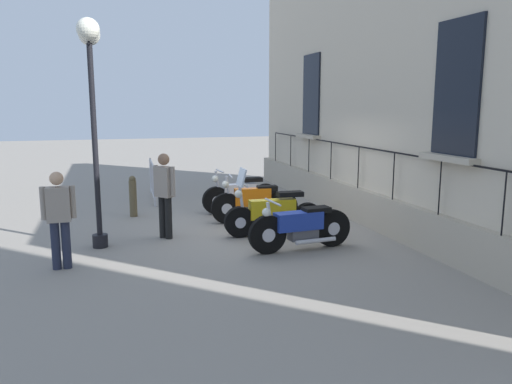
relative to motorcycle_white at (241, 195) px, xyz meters
name	(u,v)px	position (x,y,z in m)	size (l,w,h in m)	color
ground_plane	(263,228)	(-0.03, 1.71, -0.42)	(60.00, 60.00, 0.00)	gray
building_facade	(378,73)	(-2.67, 1.71, 2.87)	(0.82, 13.67, 6.81)	beige
motorcycle_white	(241,195)	(0.00, 0.00, 0.00)	(1.98, 0.58, 1.07)	black
motorcycle_orange	(254,203)	(-0.01, 1.11, 0.01)	(1.97, 0.55, 1.09)	black
motorcycle_yellow	(273,214)	(-0.07, 2.29, 0.01)	(2.09, 0.56, 1.39)	black
motorcycle_blue	(300,227)	(-0.20, 3.45, 0.01)	(2.02, 0.67, 0.95)	black
lamppost	(91,70)	(3.31, 2.21, 2.80)	(0.38, 1.08, 4.06)	black
crowd_barrier	(152,179)	(1.94, -2.34, 0.14)	(0.13, 2.24, 1.05)	#B7B7BF
bollard	(133,196)	(2.58, -0.27, 0.07)	(0.18, 0.18, 0.98)	brown
pedestrian_standing	(59,215)	(3.89, 3.33, 0.47)	(0.53, 0.23, 1.59)	#23283D
pedestrian_walking	(165,191)	(2.06, 1.92, 0.54)	(0.40, 0.43, 1.69)	black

